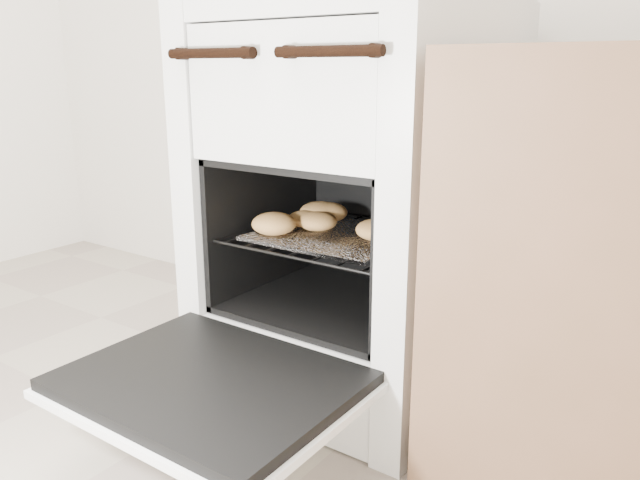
# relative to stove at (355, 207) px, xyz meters

# --- Properties ---
(stove) EXTENTS (0.59, 0.66, 0.91)m
(stove) POSITION_rel_stove_xyz_m (0.00, 0.00, 0.00)
(stove) COLOR silver
(stove) RESTS_ON ground
(oven_door) EXTENTS (0.53, 0.42, 0.04)m
(oven_door) POSITION_rel_stove_xyz_m (0.00, -0.50, -0.25)
(oven_door) COLOR black
(oven_door) RESTS_ON stove
(oven_rack) EXTENTS (0.43, 0.42, 0.01)m
(oven_rack) POSITION_rel_stove_xyz_m (0.00, -0.07, -0.06)
(oven_rack) COLOR black
(oven_rack) RESTS_ON stove
(foil_sheet) EXTENTS (0.34, 0.30, 0.01)m
(foil_sheet) POSITION_rel_stove_xyz_m (0.00, -0.09, -0.05)
(foil_sheet) COLOR white
(foil_sheet) RESTS_ON oven_rack
(baked_rolls) EXTENTS (0.37, 0.32, 0.05)m
(baked_rolls) POSITION_rel_stove_xyz_m (-0.03, -0.05, -0.02)
(baked_rolls) COLOR tan
(baked_rolls) RESTS_ON foil_sheet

